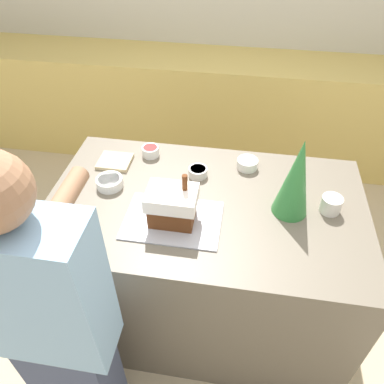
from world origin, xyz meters
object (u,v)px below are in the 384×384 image
cookbook (115,161)px  person (58,332)px  candy_bowl_far_right (151,151)px  candy_bowl_near_tray_left (110,182)px  baking_tray (173,220)px  mug (331,204)px  candy_bowl_center_rear (198,172)px  candy_bowl_beside_tree (247,163)px  gingerbread_house (172,205)px  decorative_tree (296,178)px

cookbook → person: size_ratio=0.10×
candy_bowl_far_right → candy_bowl_near_tray_left: size_ratio=0.71×
baking_tray → mug: bearing=14.2°
candy_bowl_near_tray_left → cookbook: (-0.04, 0.19, -0.02)m
candy_bowl_far_right → candy_bowl_near_tray_left: (-0.14, -0.30, -0.00)m
baking_tray → candy_bowl_near_tray_left: size_ratio=3.30×
baking_tray → candy_bowl_center_rear: bearing=79.3°
candy_bowl_beside_tree → candy_bowl_center_rear: candy_bowl_beside_tree is taller
gingerbread_house → candy_bowl_near_tray_left: (-0.37, 0.19, -0.07)m
cookbook → candy_bowl_far_right: bearing=29.5°
candy_bowl_far_right → person: 1.07m
candy_bowl_beside_tree → candy_bowl_near_tray_left: bearing=-158.7°
candy_bowl_near_tray_left → person: size_ratio=0.08×
candy_bowl_near_tray_left → baking_tray: bearing=-27.6°
baking_tray → candy_bowl_beside_tree: 0.56m
decorative_tree → cookbook: decorative_tree is taller
candy_bowl_beside_tree → gingerbread_house: bearing=-124.8°
gingerbread_house → candy_bowl_far_right: size_ratio=2.57×
person → gingerbread_house: bearing=60.4°
decorative_tree → candy_bowl_center_rear: 0.53m
candy_bowl_beside_tree → candy_bowl_far_right: 0.54m
candy_bowl_center_rear → candy_bowl_near_tray_left: candy_bowl_near_tray_left is taller
gingerbread_house → decorative_tree: bearing=16.2°
candy_bowl_far_right → candy_bowl_center_rear: size_ratio=0.97×
candy_bowl_near_tray_left → mug: bearing=-0.4°
candy_bowl_far_right → cookbook: size_ratio=0.55×
baking_tray → candy_bowl_beside_tree: bearing=55.2°
candy_bowl_center_rear → cookbook: (-0.47, 0.04, -0.02)m
candy_bowl_beside_tree → cookbook: 0.73m
candy_bowl_center_rear → mug: mug is taller
baking_tray → cookbook: bearing=136.2°
baking_tray → candy_bowl_near_tray_left: (-0.37, 0.19, 0.02)m
gingerbread_house → cookbook: size_ratio=1.41×
candy_bowl_beside_tree → person: person is taller
baking_tray → candy_bowl_near_tray_left: candy_bowl_near_tray_left is taller
candy_bowl_beside_tree → candy_bowl_near_tray_left: size_ratio=0.83×
gingerbread_house → candy_bowl_beside_tree: gingerbread_house is taller
mug → candy_bowl_far_right: bearing=162.3°
candy_bowl_beside_tree → candy_bowl_center_rear: bearing=-156.5°
cookbook → mug: 1.14m
gingerbread_house → cookbook: gingerbread_house is taller
candy_bowl_beside_tree → baking_tray: bearing=-124.8°
decorative_tree → candy_bowl_near_tray_left: decorative_tree is taller
baking_tray → decorative_tree: decorative_tree is taller
decorative_tree → mug: bearing=8.5°
baking_tray → candy_bowl_beside_tree: size_ratio=3.98×
candy_bowl_near_tray_left → candy_bowl_far_right: bearing=64.5°
baking_tray → gingerbread_house: gingerbread_house is taller
gingerbread_house → candy_bowl_center_rear: (0.07, 0.35, -0.07)m
decorative_tree → candy_bowl_center_rear: (-0.47, 0.19, -0.17)m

